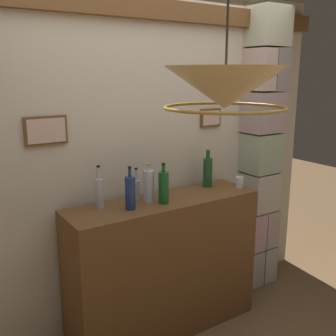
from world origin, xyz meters
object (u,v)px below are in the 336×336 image
liquor_bottle_vodka (99,192)px  liquor_bottle_vermouth (208,171)px  liquor_bottle_port (149,186)px  liquor_bottle_whiskey (130,192)px  pendant_lamp (225,89)px  liquor_bottle_bourbon (136,188)px  liquor_bottle_mezcal (163,187)px  glass_tumbler_rocks (240,182)px

liquor_bottle_vodka → liquor_bottle_vermouth: (0.95, 0.01, 0.01)m
liquor_bottle_port → liquor_bottle_whiskey: liquor_bottle_whiskey is taller
liquor_bottle_vermouth → pendant_lamp: size_ratio=0.54×
liquor_bottle_vodka → liquor_bottle_bourbon: size_ratio=1.27×
liquor_bottle_vermouth → liquor_bottle_bourbon: bearing=177.5°
liquor_bottle_vodka → liquor_bottle_mezcal: bearing=-19.8°
liquor_bottle_vodka → glass_tumbler_rocks: (1.15, -0.16, -0.07)m
liquor_bottle_bourbon → glass_tumbler_rocks: liquor_bottle_bourbon is taller
pendant_lamp → liquor_bottle_mezcal: bearing=78.0°
liquor_bottle_whiskey → glass_tumbler_rocks: size_ratio=3.36×
liquor_bottle_vodka → liquor_bottle_vermouth: 0.95m
liquor_bottle_whiskey → liquor_bottle_vodka: bearing=140.5°
liquor_bottle_vodka → pendant_lamp: (0.25, -0.96, 0.71)m
liquor_bottle_vodka → glass_tumbler_rocks: liquor_bottle_vodka is taller
liquor_bottle_vermouth → liquor_bottle_port: 0.60m
liquor_bottle_port → glass_tumbler_rocks: liquor_bottle_port is taller
liquor_bottle_bourbon → liquor_bottle_mezcal: size_ratio=0.81×
liquor_bottle_vodka → liquor_bottle_bourbon: bearing=6.4°
liquor_bottle_vermouth → liquor_bottle_whiskey: (-0.78, -0.14, -0.01)m
liquor_bottle_vodka → pendant_lamp: size_ratio=0.51×
liquor_bottle_vermouth → liquor_bottle_port: liquor_bottle_vermouth is taller
liquor_bottle_bourbon → liquor_bottle_whiskey: liquor_bottle_whiskey is taller
liquor_bottle_vodka → liquor_bottle_whiskey: (0.16, -0.14, 0.00)m
liquor_bottle_bourbon → liquor_bottle_vodka: bearing=-173.6°
liquor_bottle_bourbon → liquor_bottle_vermouth: (0.64, -0.03, 0.04)m
liquor_bottle_port → liquor_bottle_whiskey: 0.20m
liquor_bottle_vodka → liquor_bottle_bourbon: 0.31m
liquor_bottle_vermouth → liquor_bottle_whiskey: liquor_bottle_vermouth is taller
pendant_lamp → liquor_bottle_vermouth: bearing=54.2°
liquor_bottle_mezcal → liquor_bottle_vermouth: bearing=16.7°
liquor_bottle_port → liquor_bottle_whiskey: bearing=-160.2°
liquor_bottle_whiskey → pendant_lamp: 1.09m
liquor_bottle_vermouth → liquor_bottle_port: (-0.60, -0.08, -0.01)m
liquor_bottle_whiskey → liquor_bottle_vermouth: bearing=10.3°
liquor_bottle_port → pendant_lamp: (-0.10, -0.89, 0.71)m
liquor_bottle_mezcal → glass_tumbler_rocks: size_ratio=3.28×
liquor_bottle_vermouth → liquor_bottle_mezcal: 0.55m
liquor_bottle_vodka → pendant_lamp: pendant_lamp is taller
liquor_bottle_vermouth → pendant_lamp: bearing=-125.8°
liquor_bottle_whiskey → glass_tumbler_rocks: 0.99m
liquor_bottle_port → liquor_bottle_mezcal: bearing=-49.1°
liquor_bottle_vodka → glass_tumbler_rocks: bearing=-7.8°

